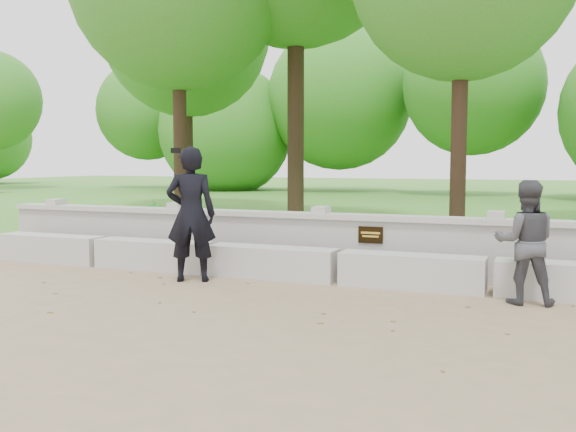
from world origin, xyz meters
name	(u,v)px	position (x,y,z in m)	size (l,w,h in m)	color
ground	(287,313)	(0.00, 0.00, 0.00)	(80.00, 80.00, 0.00)	#8B7155
lawn	(454,211)	(0.00, 14.00, 0.12)	(40.00, 22.00, 0.25)	#427427
concrete_bench	(339,267)	(0.00, 1.90, 0.22)	(11.90, 0.45, 0.45)	#B2B0A8
parapet_wall	(353,243)	(0.00, 2.60, 0.46)	(12.50, 0.35, 0.90)	#A7A59E
man_main	(191,214)	(-1.95, 1.27, 0.94)	(0.81, 0.75, 1.88)	black
visitor_left	(525,242)	(2.41, 1.48, 0.73)	(0.78, 0.64, 1.46)	#3B3B40
tree_far_left	(187,20)	(-7.40, 10.42, 5.83)	(4.95, 4.95, 8.06)	#382619
shrub_a	(154,215)	(-4.89, 4.78, 0.56)	(0.32, 0.22, 0.62)	#347E2B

